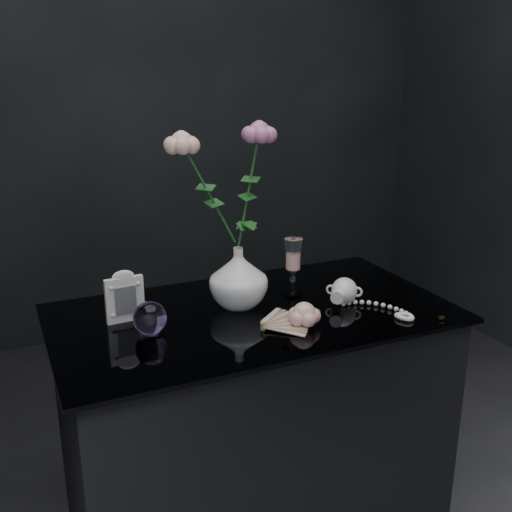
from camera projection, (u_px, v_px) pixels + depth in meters
name	position (u px, v px, depth m)	size (l,w,h in m)	color
table	(253.00, 435.00, 1.71)	(1.05, 0.58, 0.76)	black
vase	(238.00, 277.00, 1.60)	(0.16, 0.16, 0.17)	white
wine_glass	(293.00, 267.00, 1.68)	(0.05, 0.05, 0.17)	white
picture_frame	(125.00, 296.00, 1.51)	(0.10, 0.08, 0.14)	white
paperweight	(150.00, 318.00, 1.45)	(0.08, 0.08, 0.08)	#9C7DCB
paper_fan	(263.00, 325.00, 1.48)	(0.22, 0.17, 0.02)	beige
loose_rose	(304.00, 314.00, 1.49)	(0.14, 0.18, 0.06)	#FFAFA4
pearl_jar	(344.00, 290.00, 1.64)	(0.25, 0.26, 0.07)	white
roses	(227.00, 180.00, 1.51)	(0.29, 0.11, 0.37)	#FBB29F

